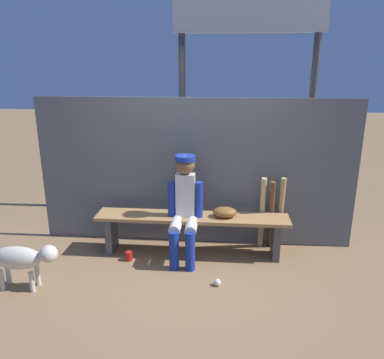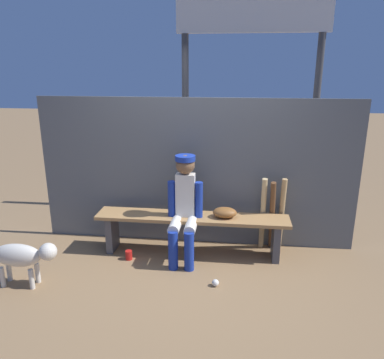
{
  "view_description": "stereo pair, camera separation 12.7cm",
  "coord_description": "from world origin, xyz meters",
  "px_view_note": "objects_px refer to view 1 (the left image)",
  "views": [
    {
      "loc": [
        0.36,
        -4.11,
        2.2
      ],
      "look_at": [
        0.0,
        0.0,
        0.95
      ],
      "focal_mm": 35.09,
      "sensor_mm": 36.0,
      "label": 1
    },
    {
      "loc": [
        0.49,
        -4.09,
        2.2
      ],
      "look_at": [
        0.0,
        0.0,
        0.95
      ],
      "focal_mm": 35.09,
      "sensor_mm": 36.0,
      "label": 2
    }
  ],
  "objects_px": {
    "bat_wood_natural": "(262,213)",
    "cup_on_bench": "(194,211)",
    "bat_wood_dark": "(271,215)",
    "bat_wood_tan": "(280,213)",
    "dog": "(22,258)",
    "dugout_bench": "(192,225)",
    "scoreboard": "(254,38)",
    "baseball_glove": "(225,212)",
    "cup_on_ground": "(129,256)",
    "baseball": "(217,282)",
    "player_seated": "(184,205)"
  },
  "relations": [
    {
      "from": "dugout_bench",
      "to": "scoreboard",
      "type": "relative_size",
      "value": 0.63
    },
    {
      "from": "dugout_bench",
      "to": "cup_on_ground",
      "type": "relative_size",
      "value": 20.79
    },
    {
      "from": "bat_wood_dark",
      "to": "cup_on_ground",
      "type": "height_order",
      "value": "bat_wood_dark"
    },
    {
      "from": "bat_wood_natural",
      "to": "bat_wood_tan",
      "type": "xyz_separation_m",
      "value": [
        0.23,
        0.02,
        -0.0
      ]
    },
    {
      "from": "bat_wood_dark",
      "to": "scoreboard",
      "type": "bearing_deg",
      "value": 100.44
    },
    {
      "from": "player_seated",
      "to": "cup_on_ground",
      "type": "xyz_separation_m",
      "value": [
        -0.65,
        -0.12,
        -0.62
      ]
    },
    {
      "from": "cup_on_bench",
      "to": "dog",
      "type": "relative_size",
      "value": 0.13
    },
    {
      "from": "player_seated",
      "to": "baseball_glove",
      "type": "height_order",
      "value": "player_seated"
    },
    {
      "from": "baseball",
      "to": "scoreboard",
      "type": "distance_m",
      "value": 3.35
    },
    {
      "from": "player_seated",
      "to": "cup_on_ground",
      "type": "relative_size",
      "value": 11.18
    },
    {
      "from": "cup_on_bench",
      "to": "scoreboard",
      "type": "xyz_separation_m",
      "value": [
        0.7,
        1.47,
        2.02
      ]
    },
    {
      "from": "bat_wood_dark",
      "to": "bat_wood_tan",
      "type": "height_order",
      "value": "bat_wood_tan"
    },
    {
      "from": "bat_wood_natural",
      "to": "dog",
      "type": "distance_m",
      "value": 2.73
    },
    {
      "from": "bat_wood_natural",
      "to": "cup_on_ground",
      "type": "xyz_separation_m",
      "value": [
        -1.57,
        -0.46,
        -0.41
      ]
    },
    {
      "from": "player_seated",
      "to": "cup_on_bench",
      "type": "bearing_deg",
      "value": 52.12
    },
    {
      "from": "baseball_glove",
      "to": "bat_wood_natural",
      "type": "distance_m",
      "value": 0.52
    },
    {
      "from": "player_seated",
      "to": "bat_wood_dark",
      "type": "distance_m",
      "value": 1.11
    },
    {
      "from": "bat_wood_dark",
      "to": "baseball",
      "type": "relative_size",
      "value": 12.27
    },
    {
      "from": "baseball_glove",
      "to": "bat_wood_dark",
      "type": "height_order",
      "value": "bat_wood_dark"
    },
    {
      "from": "player_seated",
      "to": "cup_on_bench",
      "type": "xyz_separation_m",
      "value": [
        0.1,
        0.13,
        -0.12
      ]
    },
    {
      "from": "baseball",
      "to": "dog",
      "type": "distance_m",
      "value": 2.0
    },
    {
      "from": "bat_wood_tan",
      "to": "cup_on_ground",
      "type": "bearing_deg",
      "value": -164.99
    },
    {
      "from": "baseball_glove",
      "to": "cup_on_ground",
      "type": "relative_size",
      "value": 2.55
    },
    {
      "from": "bat_wood_natural",
      "to": "cup_on_bench",
      "type": "distance_m",
      "value": 0.85
    },
    {
      "from": "baseball_glove",
      "to": "scoreboard",
      "type": "relative_size",
      "value": 0.08
    },
    {
      "from": "dugout_bench",
      "to": "bat_wood_natural",
      "type": "bearing_deg",
      "value": 15.13
    },
    {
      "from": "player_seated",
      "to": "scoreboard",
      "type": "bearing_deg",
      "value": 63.23
    },
    {
      "from": "dugout_bench",
      "to": "baseball_glove",
      "type": "bearing_deg",
      "value": 0.0
    },
    {
      "from": "bat_wood_natural",
      "to": "cup_on_bench",
      "type": "relative_size",
      "value": 8.5
    },
    {
      "from": "baseball",
      "to": "cup_on_bench",
      "type": "xyz_separation_m",
      "value": [
        -0.3,
        0.69,
        0.51
      ]
    },
    {
      "from": "cup_on_bench",
      "to": "dog",
      "type": "xyz_separation_m",
      "value": [
        -1.67,
        -0.9,
        -0.21
      ]
    },
    {
      "from": "bat_wood_dark",
      "to": "dog",
      "type": "bearing_deg",
      "value": -156.84
    },
    {
      "from": "baseball",
      "to": "scoreboard",
      "type": "xyz_separation_m",
      "value": [
        0.4,
        2.15,
        2.53
      ]
    },
    {
      "from": "baseball_glove",
      "to": "scoreboard",
      "type": "distance_m",
      "value": 2.52
    },
    {
      "from": "baseball_glove",
      "to": "bat_wood_dark",
      "type": "bearing_deg",
      "value": 21.82
    },
    {
      "from": "baseball",
      "to": "cup_on_ground",
      "type": "distance_m",
      "value": 1.14
    },
    {
      "from": "bat_wood_tan",
      "to": "dog",
      "type": "distance_m",
      "value": 2.94
    },
    {
      "from": "bat_wood_dark",
      "to": "bat_wood_tan",
      "type": "relative_size",
      "value": 0.98
    },
    {
      "from": "player_seated",
      "to": "scoreboard",
      "type": "xyz_separation_m",
      "value": [
        0.8,
        1.59,
        1.9
      ]
    },
    {
      "from": "dugout_bench",
      "to": "dog",
      "type": "distance_m",
      "value": 1.87
    },
    {
      "from": "bat_wood_natural",
      "to": "bat_wood_dark",
      "type": "height_order",
      "value": "bat_wood_natural"
    },
    {
      "from": "baseball_glove",
      "to": "dog",
      "type": "relative_size",
      "value": 0.33
    },
    {
      "from": "player_seated",
      "to": "bat_wood_natural",
      "type": "distance_m",
      "value": 1.0
    },
    {
      "from": "bat_wood_tan",
      "to": "baseball",
      "type": "distance_m",
      "value": 1.26
    },
    {
      "from": "dugout_bench",
      "to": "dog",
      "type": "height_order",
      "value": "dugout_bench"
    },
    {
      "from": "bat_wood_dark",
      "to": "player_seated",
      "type": "bearing_deg",
      "value": -161.68
    },
    {
      "from": "player_seated",
      "to": "bat_wood_tan",
      "type": "xyz_separation_m",
      "value": [
        1.15,
        0.36,
        -0.21
      ]
    },
    {
      "from": "bat_wood_dark",
      "to": "baseball",
      "type": "distance_m",
      "value": 1.18
    },
    {
      "from": "bat_wood_natural",
      "to": "bat_wood_dark",
      "type": "bearing_deg",
      "value": 0.16
    },
    {
      "from": "cup_on_bench",
      "to": "baseball",
      "type": "bearing_deg",
      "value": -66.06
    }
  ]
}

